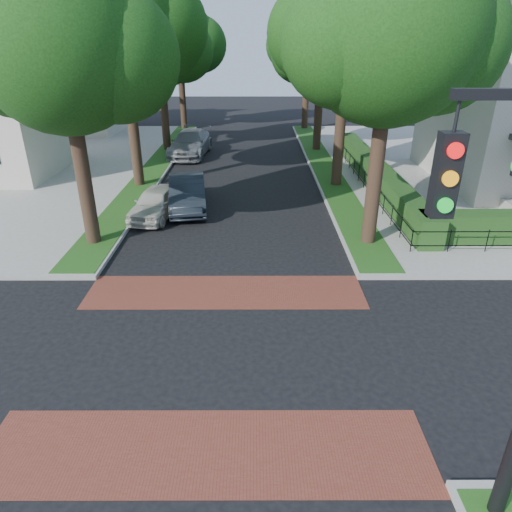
{
  "coord_description": "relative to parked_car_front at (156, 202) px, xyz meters",
  "views": [
    {
      "loc": [
        0.97,
        -9.8,
        7.49
      ],
      "look_at": [
        1.0,
        2.57,
        1.6
      ],
      "focal_mm": 32.0,
      "sensor_mm": 36.0,
      "label": 1
    }
  ],
  "objects": [
    {
      "name": "tree_right_mid",
      "position": [
        9.21,
        5.01,
        7.29
      ],
      "size": [
        8.25,
        7.09,
        11.22
      ],
      "color": "black",
      "rests_on": "sidewalk_ne"
    },
    {
      "name": "tree_left_back",
      "position": [
        -1.8,
        23.0,
        6.72
      ],
      "size": [
        7.75,
        6.66,
        10.44
      ],
      "color": "black",
      "rests_on": "sidewalk_nw"
    },
    {
      "name": "parked_car_front",
      "position": [
        0.0,
        0.0,
        0.0
      ],
      "size": [
        2.3,
        4.29,
        1.39
      ],
      "primitive_type": "imported",
      "rotation": [
        0.0,
        0.0,
        -0.17
      ],
      "color": "beige",
      "rests_on": "ground"
    },
    {
      "name": "tree_right_near",
      "position": [
        9.2,
        -3.0,
        6.93
      ],
      "size": [
        7.75,
        6.67,
        10.66
      ],
      "color": "black",
      "rests_on": "sidewalk_ne"
    },
    {
      "name": "ground",
      "position": [
        3.6,
        -10.24,
        -0.69
      ],
      "size": [
        120.0,
        120.0,
        0.0
      ],
      "primitive_type": "plane",
      "color": "black",
      "rests_on": "ground"
    },
    {
      "name": "parked_car_middle",
      "position": [
        1.3,
        1.11,
        0.1
      ],
      "size": [
        2.32,
        4.98,
        1.58
      ],
      "primitive_type": "imported",
      "rotation": [
        0.0,
        0.0,
        0.14
      ],
      "color": "#1C232B",
      "rests_on": "ground"
    },
    {
      "name": "tree_left_far",
      "position": [
        -1.8,
        13.98,
        6.43
      ],
      "size": [
        7.0,
        6.02,
        9.86
      ],
      "color": "black",
      "rests_on": "sidewalk_nw"
    },
    {
      "name": "parked_car_rear",
      "position": [
        0.0,
        12.46,
        0.16
      ],
      "size": [
        2.88,
        6.07,
        1.71
      ],
      "primitive_type": "imported",
      "rotation": [
        0.0,
        0.0,
        -0.08
      ],
      "color": "gray",
      "rests_on": "ground"
    },
    {
      "name": "grass_strip_ne",
      "position": [
        9.0,
        8.86,
        -0.53
      ],
      "size": [
        1.6,
        29.8,
        0.02
      ],
      "primitive_type": "cube",
      "color": "#154112",
      "rests_on": "sidewalk_ne"
    },
    {
      "name": "tree_right_back",
      "position": [
        9.2,
        22.99,
        6.57
      ],
      "size": [
        7.5,
        6.45,
        10.2
      ],
      "color": "black",
      "rests_on": "sidewalk_ne"
    },
    {
      "name": "hedge_main_road",
      "position": [
        11.3,
        4.76,
        0.06
      ],
      "size": [
        1.0,
        18.0,
        1.2
      ],
      "primitive_type": "cube",
      "color": "#1D4116",
      "rests_on": "sidewalk_ne"
    },
    {
      "name": "crosswalk_near",
      "position": [
        3.6,
        -13.44,
        -0.69
      ],
      "size": [
        9.0,
        2.2,
        0.01
      ],
      "primitive_type": "cube",
      "color": "brown",
      "rests_on": "ground"
    },
    {
      "name": "tree_left_mid",
      "position": [
        -1.79,
        5.01,
        7.65
      ],
      "size": [
        8.0,
        6.88,
        11.48
      ],
      "color": "black",
      "rests_on": "sidewalk_nw"
    },
    {
      "name": "crosswalk_far",
      "position": [
        3.6,
        -7.04,
        -0.69
      ],
      "size": [
        9.0,
        2.2,
        0.01
      ],
      "primitive_type": "cube",
      "color": "brown",
      "rests_on": "ground"
    },
    {
      "name": "grass_strip_nw",
      "position": [
        -1.8,
        8.86,
        -0.53
      ],
      "size": [
        1.6,
        29.8,
        0.02
      ],
      "primitive_type": "cube",
      "color": "#154112",
      "rests_on": "sidewalk_nw"
    },
    {
      "name": "house_left_far",
      "position": [
        -11.89,
        21.76,
        4.35
      ],
      "size": [
        10.0,
        9.0,
        10.14
      ],
      "color": "beige",
      "rests_on": "sidewalk_nw"
    },
    {
      "name": "tree_left_near",
      "position": [
        -1.8,
        -3.01,
        6.57
      ],
      "size": [
        7.5,
        6.45,
        10.2
      ],
      "color": "black",
      "rests_on": "sidewalk_nw"
    },
    {
      "name": "fence_main_road",
      "position": [
        10.5,
        4.76,
        -0.09
      ],
      "size": [
        0.06,
        18.0,
        0.9
      ],
      "primitive_type": null,
      "color": "black",
      "rests_on": "sidewalk_ne"
    },
    {
      "name": "tree_right_far",
      "position": [
        9.2,
        13.98,
        6.21
      ],
      "size": [
        7.25,
        6.23,
        9.74
      ],
      "color": "black",
      "rests_on": "sidewalk_ne"
    }
  ]
}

